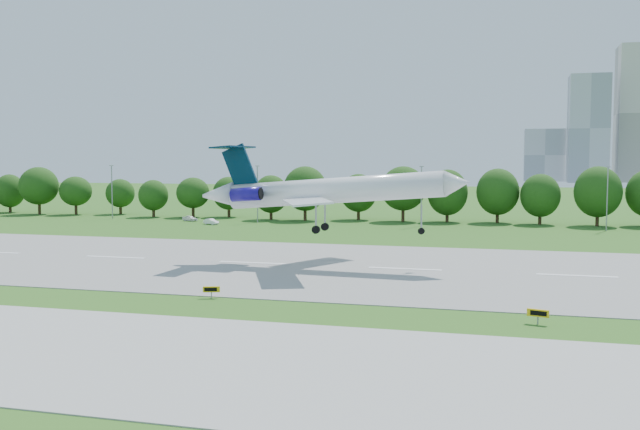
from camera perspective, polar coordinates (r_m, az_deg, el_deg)
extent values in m
plane|color=#265D18|center=(70.86, -12.59, -6.64)|extent=(600.00, 600.00, 0.00)
cube|color=gray|center=(93.39, -5.46, -3.84)|extent=(400.00, 45.00, 0.08)
cube|color=#ADADA8|center=(55.93, -21.29, -9.79)|extent=(400.00, 23.00, 0.08)
cylinder|color=#382314|center=(179.59, -15.98, 0.57)|extent=(0.70, 0.70, 3.60)
sphere|color=#183A0E|center=(179.36, -16.01, 1.97)|extent=(8.40, 8.40, 8.40)
cylinder|color=#382314|center=(162.66, -3.81, 0.34)|extent=(0.70, 0.70, 3.60)
sphere|color=#183A0E|center=(162.41, -3.82, 1.89)|extent=(8.40, 8.40, 8.40)
cylinder|color=#382314|center=(154.49, 10.38, 0.06)|extent=(0.70, 0.70, 3.60)
sphere|color=#183A0E|center=(154.22, 10.40, 1.69)|extent=(8.40, 8.40, 8.40)
cylinder|color=gray|center=(168.23, -16.30, 1.74)|extent=(0.24, 0.24, 12.00)
cube|color=gray|center=(168.07, -16.35, 3.82)|extent=(0.90, 0.25, 0.18)
cylinder|color=gray|center=(153.00, -5.03, 1.64)|extent=(0.24, 0.24, 12.00)
cube|color=gray|center=(152.82, -5.04, 3.93)|extent=(0.90, 0.25, 0.18)
cylinder|color=gray|center=(144.79, 8.10, 1.46)|extent=(0.24, 0.24, 12.00)
cube|color=gray|center=(144.60, 8.13, 3.87)|extent=(0.90, 0.25, 0.18)
cylinder|color=gray|center=(144.81, 21.99, 1.18)|extent=(0.24, 0.24, 12.00)
cube|color=gray|center=(144.62, 22.06, 3.59)|extent=(0.90, 0.25, 0.18)
cube|color=#B2B2B7|center=(443.93, 20.66, 6.45)|extent=(22.00, 22.00, 62.00)
cube|color=beige|center=(463.03, 24.23, 7.37)|extent=(26.00, 26.00, 80.00)
cube|color=#B2B2B7|center=(466.96, 17.49, 4.58)|extent=(24.00, 24.00, 32.00)
cylinder|color=white|center=(89.22, 1.17, 1.97)|extent=(27.61, 3.93, 5.16)
cone|color=white|center=(86.41, 10.91, 2.53)|extent=(3.23, 3.28, 3.40)
cone|color=white|center=(94.71, -8.14, 1.60)|extent=(4.68, 3.32, 3.50)
cube|color=white|center=(83.63, -1.08, 1.09)|extent=(8.91, 12.70, 0.56)
cube|color=white|center=(95.86, 1.23, 1.53)|extent=(9.38, 12.65, 0.56)
cube|color=#042335|center=(93.35, -6.43, 3.81)|extent=(4.95, 0.59, 6.24)
cube|color=#042335|center=(93.72, -6.96, 5.39)|extent=(3.16, 8.74, 0.41)
cylinder|color=navy|center=(90.56, -5.93, 1.66)|extent=(3.99, 1.84, 2.01)
cylinder|color=navy|center=(94.95, -4.84, 1.79)|extent=(3.99, 1.84, 2.01)
cylinder|color=gray|center=(87.17, 8.12, -0.24)|extent=(0.18, 0.18, 3.19)
cylinder|color=black|center=(87.31, 8.11, -1.28)|extent=(0.83, 0.30, 0.82)
cylinder|color=gray|center=(88.00, -0.33, -0.15)|extent=(0.22, 0.22, 3.19)
cylinder|color=black|center=(88.15, -0.33, -1.18)|extent=(1.01, 0.44, 1.00)
cylinder|color=gray|center=(91.84, 0.40, 0.05)|extent=(0.22, 0.22, 3.19)
cylinder|color=black|center=(91.98, 0.40, -0.95)|extent=(1.01, 0.44, 1.00)
cube|color=gray|center=(70.69, -8.68, -6.31)|extent=(0.13, 0.13, 0.72)
cube|color=#F3B70C|center=(70.59, -8.68, -5.90)|extent=(1.63, 0.67, 0.57)
cube|color=black|center=(70.48, -8.69, -5.91)|extent=(1.19, 0.39, 0.36)
cube|color=gray|center=(61.75, 17.03, -8.01)|extent=(0.14, 0.14, 0.78)
cube|color=#F3B70C|center=(61.63, 17.04, -7.51)|extent=(1.76, 0.65, 0.61)
cube|color=black|center=(61.52, 17.02, -7.53)|extent=(1.29, 0.36, 0.39)
imported|color=white|center=(149.69, -8.70, -0.53)|extent=(3.82, 2.64, 1.19)
imported|color=white|center=(158.51, -10.36, -0.26)|extent=(3.92, 2.53, 1.24)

